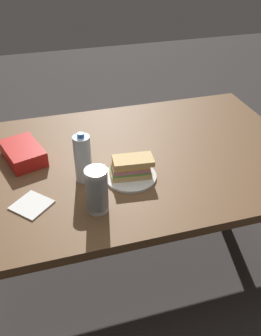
{
  "coord_description": "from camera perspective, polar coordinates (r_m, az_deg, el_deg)",
  "views": [
    {
      "loc": [
        -0.39,
        -1.37,
        1.66
      ],
      "look_at": [
        -0.04,
        -0.16,
        0.77
      ],
      "focal_mm": 39.06,
      "sensor_mm": 36.0,
      "label": 1
    }
  ],
  "objects": [
    {
      "name": "ground_plane",
      "position": [
        2.19,
        -0.03,
        -14.19
      ],
      "size": [
        8.0,
        8.0,
        0.0
      ],
      "primitive_type": "plane",
      "color": "#383330"
    },
    {
      "name": "dining_table",
      "position": [
        1.75,
        -0.04,
        -0.4
      ],
      "size": [
        1.62,
        1.04,
        0.72
      ],
      "color": "brown",
      "rests_on": "ground_plane"
    },
    {
      "name": "paper_plate",
      "position": [
        1.57,
        0.0,
        -1.31
      ],
      "size": [
        0.22,
        0.22,
        0.01
      ],
      "primitive_type": "cylinder",
      "color": "white",
      "rests_on": "dining_table"
    },
    {
      "name": "sandwich",
      "position": [
        1.54,
        0.12,
        0.14
      ],
      "size": [
        0.19,
        0.11,
        0.08
      ],
      "color": "#DBB26B",
      "rests_on": "paper_plate"
    },
    {
      "name": "chip_bag",
      "position": [
        1.74,
        -16.42,
        2.26
      ],
      "size": [
        0.21,
        0.26,
        0.07
      ],
      "primitive_type": "cube",
      "rotation": [
        0.0,
        0.0,
        1.87
      ],
      "color": "red",
      "rests_on": "dining_table"
    },
    {
      "name": "water_bottle_tall",
      "position": [
        1.52,
        -7.46,
        1.49
      ],
      "size": [
        0.07,
        0.07,
        0.22
      ],
      "color": "silver",
      "rests_on": "dining_table"
    },
    {
      "name": "plastic_cup_stack",
      "position": [
        1.36,
        -5.28,
        -3.51
      ],
      "size": [
        0.08,
        0.08,
        0.18
      ],
      "color": "silver",
      "rests_on": "dining_table"
    },
    {
      "name": "paper_napkin",
      "position": [
        1.48,
        -15.16,
        -5.59
      ],
      "size": [
        0.18,
        0.18,
        0.01
      ],
      "primitive_type": "cube",
      "rotation": [
        0.0,
        0.0,
        5.46
      ],
      "color": "white",
      "rests_on": "dining_table"
    }
  ]
}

